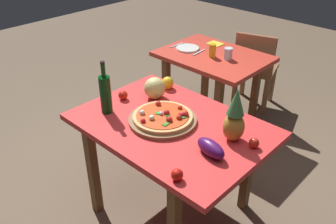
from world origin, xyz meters
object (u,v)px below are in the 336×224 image
Objects in this scene: fork_utensil at (177,45)px; knife_utensil at (199,52)px; pineapple_left at (235,118)px; pizza_board at (163,120)px; eggplant at (211,148)px; tomato_near_board at (254,143)px; napkin_folded at (215,44)px; drinking_glass_juice at (212,50)px; dinner_plate at (188,48)px; background_table at (213,67)px; melon at (155,88)px; display_table at (171,135)px; wine_bottle at (105,93)px; pizza at (163,116)px; dining_chair at (255,66)px; drinking_glass_water at (228,54)px; tomato_beside_pepper at (123,95)px; bell_pepper at (168,83)px; tomato_at_corner at (177,175)px.

knife_utensil is at bearing 2.60° from fork_utensil.
pizza_board is at bearing -161.76° from pineapple_left.
eggplant reaches higher than pizza_board.
napkin_folded is at bearing 134.34° from tomato_near_board.
drinking_glass_juice is 0.54× the size of dinner_plate.
background_table is at bearing 126.52° from eggplant.
knife_utensil is (-0.32, 0.90, -0.07)m from melon.
display_table is at bearing -165.33° from tomato_near_board.
eggplant is 1.11× the size of fork_utensil.
wine_bottle is 1.27m from drinking_glass_juice.
melon is at bearing 152.08° from display_table.
pizza_board is 0.03m from pizza.
napkin_folded is at bearing 35.44° from dining_chair.
napkin_folded is at bearing 106.44° from melon.
drinking_glass_water reaches higher than background_table.
pizza_board is 0.41m from tomato_beside_pepper.
eggplant is (0.73, -0.43, 0.00)m from bell_pepper.
pizza is 3.92× the size of bell_pepper.
pizza_board is 3.14× the size of napkin_folded.
wine_bottle is at bearing -158.56° from pineapple_left.
dining_chair is 0.80m from dinner_plate.
wine_bottle is at bearing -104.57° from melon.
pineapple_left is 2.42× the size of napkin_folded.
tomato_at_corner is 1.94m from fork_utensil.
dinner_plate reaches higher than display_table.
melon is 0.75m from eggplant.
pizza reaches higher than pizza_board.
dining_chair is at bearing 92.85° from melon.
wine_bottle is 0.38m from melon.
knife_utensil reaches higher than background_table.
dining_chair is at bearing 113.35° from eggplant.
tomato_beside_pepper is (-0.85, 0.08, -0.01)m from eggplant.
dinner_plate is at bearing 120.42° from bell_pepper.
bell_pepper reaches higher than napkin_folded.
wine_bottle is at bearing -73.63° from tomato_beside_pepper.
pizza_board is 1.51m from napkin_folded.
tomato_beside_pepper is at bearing -179.33° from display_table.
knife_utensil is at bearing 0.00° from dinner_plate.
pizza is 0.56m from tomato_at_corner.
napkin_folded is at bearing 126.03° from eggplant.
bell_pepper is (-0.04, 0.17, -0.03)m from melon.
melon is at bearing -79.06° from drinking_glass_juice.
tomato_near_board is at bearing 15.64° from pizza.
fork_utensil is (-0.52, -0.65, 0.27)m from dining_chair.
drinking_glass_water reaches higher than pizza_board.
drinking_glass_juice is 0.66× the size of fork_utensil.
knife_utensil is 1.29× the size of napkin_folded.
eggplant reaches higher than display_table.
tomato_near_board is 0.60× the size of drinking_glass_water.
tomato_near_board is 0.34× the size of knife_utensil.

